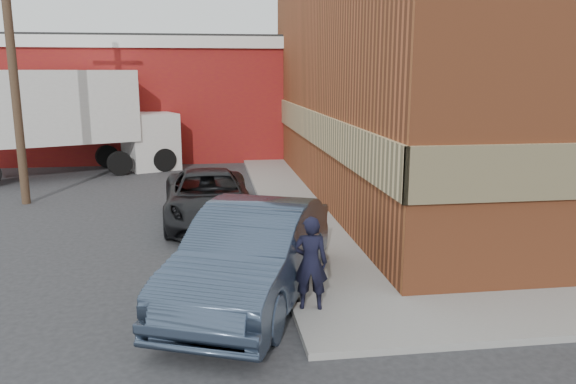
{
  "coord_description": "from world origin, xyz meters",
  "views": [
    {
      "loc": [
        -1.8,
        -8.94,
        4.02
      ],
      "look_at": [
        -0.09,
        3.18,
        1.38
      ],
      "focal_mm": 35.0,
      "sensor_mm": 36.0,
      "label": 1
    }
  ],
  "objects_px": {
    "brick_building": "(519,51)",
    "suv_a": "(208,197)",
    "warehouse": "(122,97)",
    "man": "(310,263)",
    "utility_pole": "(11,46)",
    "sedan": "(252,254)",
    "box_truck": "(70,115)"
  },
  "relations": [
    {
      "from": "brick_building",
      "to": "suv_a",
      "type": "bearing_deg",
      "value": -163.69
    },
    {
      "from": "warehouse",
      "to": "suv_a",
      "type": "height_order",
      "value": "warehouse"
    },
    {
      "from": "man",
      "to": "suv_a",
      "type": "height_order",
      "value": "man"
    },
    {
      "from": "utility_pole",
      "to": "man",
      "type": "xyz_separation_m",
      "value": [
        7.3,
        -9.25,
        -3.83
      ]
    },
    {
      "from": "brick_building",
      "to": "sedan",
      "type": "relative_size",
      "value": 3.5
    },
    {
      "from": "utility_pole",
      "to": "box_truck",
      "type": "distance_m",
      "value": 5.57
    },
    {
      "from": "man",
      "to": "box_truck",
      "type": "distance_m",
      "value": 15.94
    },
    {
      "from": "utility_pole",
      "to": "suv_a",
      "type": "height_order",
      "value": "utility_pole"
    },
    {
      "from": "brick_building",
      "to": "warehouse",
      "type": "relative_size",
      "value": 1.12
    },
    {
      "from": "suv_a",
      "to": "utility_pole",
      "type": "bearing_deg",
      "value": 149.05
    },
    {
      "from": "sedan",
      "to": "suv_a",
      "type": "bearing_deg",
      "value": 119.67
    },
    {
      "from": "box_truck",
      "to": "utility_pole",
      "type": "bearing_deg",
      "value": -116.29
    },
    {
      "from": "sedan",
      "to": "box_truck",
      "type": "distance_m",
      "value": 14.88
    },
    {
      "from": "brick_building",
      "to": "box_truck",
      "type": "distance_m",
      "value": 16.6
    },
    {
      "from": "sedan",
      "to": "suv_a",
      "type": "height_order",
      "value": "sedan"
    },
    {
      "from": "box_truck",
      "to": "brick_building",
      "type": "bearing_deg",
      "value": -40.14
    },
    {
      "from": "sedan",
      "to": "suv_a",
      "type": "xyz_separation_m",
      "value": [
        -0.76,
        5.46,
        -0.16
      ]
    },
    {
      "from": "utility_pole",
      "to": "suv_a",
      "type": "relative_size",
      "value": 1.79
    },
    {
      "from": "sedan",
      "to": "box_truck",
      "type": "xyz_separation_m",
      "value": [
        -6.04,
        13.52,
        1.49
      ]
    },
    {
      "from": "brick_building",
      "to": "man",
      "type": "height_order",
      "value": "brick_building"
    },
    {
      "from": "warehouse",
      "to": "suv_a",
      "type": "relative_size",
      "value": 3.25
    },
    {
      "from": "man",
      "to": "box_truck",
      "type": "height_order",
      "value": "box_truck"
    },
    {
      "from": "utility_pole",
      "to": "box_truck",
      "type": "relative_size",
      "value": 1.05
    },
    {
      "from": "warehouse",
      "to": "box_truck",
      "type": "height_order",
      "value": "warehouse"
    },
    {
      "from": "sedan",
      "to": "suv_a",
      "type": "distance_m",
      "value": 5.52
    },
    {
      "from": "sedan",
      "to": "box_truck",
      "type": "relative_size",
      "value": 0.61
    },
    {
      "from": "man",
      "to": "sedan",
      "type": "relative_size",
      "value": 0.3
    },
    {
      "from": "man",
      "to": "box_truck",
      "type": "xyz_separation_m",
      "value": [
        -6.95,
        14.27,
        1.43
      ]
    },
    {
      "from": "warehouse",
      "to": "box_truck",
      "type": "bearing_deg",
      "value": -100.92
    },
    {
      "from": "warehouse",
      "to": "man",
      "type": "height_order",
      "value": "warehouse"
    },
    {
      "from": "box_truck",
      "to": "sedan",
      "type": "bearing_deg",
      "value": -88.26
    },
    {
      "from": "suv_a",
      "to": "box_truck",
      "type": "relative_size",
      "value": 0.59
    }
  ]
}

